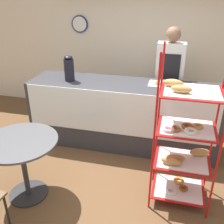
# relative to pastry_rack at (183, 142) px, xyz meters

# --- Properties ---
(ground_plane) EXTENTS (14.00, 14.00, 0.00)m
(ground_plane) POSITION_rel_pastry_rack_xyz_m (-0.88, 0.03, -0.76)
(ground_plane) COLOR brown
(back_wall) EXTENTS (10.00, 0.30, 2.70)m
(back_wall) POSITION_rel_pastry_rack_xyz_m (-0.88, 2.32, 0.61)
(back_wall) COLOR beige
(back_wall) RESTS_ON ground_plane
(display_counter) EXTENTS (2.78, 0.72, 0.99)m
(display_counter) POSITION_rel_pastry_rack_xyz_m (-0.88, 1.03, -0.27)
(display_counter) COLOR #333338
(display_counter) RESTS_ON ground_plane
(pastry_rack) EXTENTS (0.64, 0.50, 1.76)m
(pastry_rack) POSITION_rel_pastry_rack_xyz_m (0.00, 0.00, 0.00)
(pastry_rack) COLOR #B71414
(pastry_rack) RESTS_ON ground_plane
(person_worker) EXTENTS (0.42, 0.23, 1.73)m
(person_worker) POSITION_rel_pastry_rack_xyz_m (-0.25, 1.59, 0.19)
(person_worker) COLOR #282833
(person_worker) RESTS_ON ground_plane
(cafe_table) EXTENTS (0.83, 0.83, 0.75)m
(cafe_table) POSITION_rel_pastry_rack_xyz_m (-1.72, -0.38, -0.19)
(cafe_table) COLOR #262628
(cafe_table) RESTS_ON ground_plane
(coffee_carafe) EXTENTS (0.15, 0.15, 0.38)m
(coffee_carafe) POSITION_rel_pastry_rack_xyz_m (-1.67, 0.97, 0.41)
(coffee_carafe) COLOR black
(coffee_carafe) RESTS_ON display_counter
(donut_tray_counter) EXTENTS (0.48, 0.28, 0.05)m
(donut_tray_counter) POSITION_rel_pastry_rack_xyz_m (-0.25, 1.12, 0.25)
(donut_tray_counter) COLOR white
(donut_tray_counter) RESTS_ON display_counter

